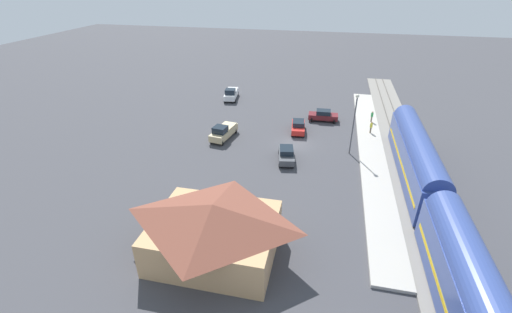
# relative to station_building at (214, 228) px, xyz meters

# --- Properties ---
(ground_plane) EXTENTS (200.00, 200.00, 0.00)m
(ground_plane) POSITION_rel_station_building_xyz_m (-4.00, -22.00, -2.56)
(ground_plane) COLOR #424247
(railway_track) EXTENTS (4.80, 70.00, 0.30)m
(railway_track) POSITION_rel_station_building_xyz_m (-18.00, -22.00, -2.47)
(railway_track) COLOR gray
(railway_track) RESTS_ON ground
(platform) EXTENTS (3.20, 46.00, 0.30)m
(platform) POSITION_rel_station_building_xyz_m (-14.00, -22.00, -2.41)
(platform) COLOR #B7B2A8
(platform) RESTS_ON ground
(station_building) EXTENTS (10.57, 8.69, 4.93)m
(station_building) POSITION_rel_station_building_xyz_m (0.00, 0.00, 0.00)
(station_building) COLOR tan
(station_building) RESTS_ON ground
(pedestrian_on_platform) EXTENTS (0.36, 0.36, 1.71)m
(pedestrian_on_platform) POSITION_rel_station_building_xyz_m (-14.61, -31.44, -1.28)
(pedestrian_on_platform) COLOR brown
(pedestrian_on_platform) RESTS_ON platform
(pedestrian_waiting_far) EXTENTS (0.36, 0.36, 1.71)m
(pedestrian_waiting_far) POSITION_rel_station_building_xyz_m (-14.19, -27.20, -1.28)
(pedestrian_waiting_far) COLOR brown
(pedestrian_waiting_far) RESTS_ON platform
(sedan_charcoal) EXTENTS (2.60, 4.75, 1.74)m
(sedan_charcoal) POSITION_rel_station_building_xyz_m (-3.49, -17.02, -1.68)
(sedan_charcoal) COLOR #47494F
(sedan_charcoal) RESTS_ON ground
(pickup_white) EXTENTS (2.65, 5.61, 2.14)m
(pickup_white) POSITION_rel_station_building_xyz_m (9.63, -37.88, -1.54)
(pickup_white) COLOR white
(pickup_white) RESTS_ON ground
(pickup_tan) EXTENTS (2.79, 5.64, 2.14)m
(pickup_tan) POSITION_rel_station_building_xyz_m (6.00, -21.46, -1.54)
(pickup_tan) COLOR #C6B284
(pickup_tan) RESTS_ON ground
(sedan_maroon) EXTENTS (4.57, 2.41, 1.74)m
(sedan_maroon) POSITION_rel_station_building_xyz_m (-7.30, -31.02, -1.68)
(sedan_maroon) COLOR maroon
(sedan_maroon) RESTS_ON ground
(sedan_red) EXTENTS (2.28, 4.66, 1.74)m
(sedan_red) POSITION_rel_station_building_xyz_m (-3.97, -25.90, -1.68)
(sedan_red) COLOR red
(sedan_red) RESTS_ON ground
(light_pole_near_platform) EXTENTS (0.44, 0.44, 7.92)m
(light_pole_near_platform) POSITION_rel_station_building_xyz_m (-11.20, -20.62, 2.40)
(light_pole_near_platform) COLOR #515156
(light_pole_near_platform) RESTS_ON ground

